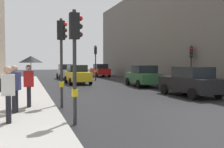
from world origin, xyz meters
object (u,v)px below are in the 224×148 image
object	(u,v)px
car_dark_suv	(191,82)
traffic_light_near_left	(75,46)
traffic_light_far_median	(96,56)
car_red_sedan	(100,70)
pedestrian_with_black_backpack	(7,91)
car_yellow_taxi	(77,74)
traffic_light_near_right	(62,47)
traffic_light_mid_street	(191,59)
pedestrian_with_umbrella	(30,67)
car_silver_hatchback	(66,72)
car_green_estate	(143,76)
pedestrian_with_grey_backpack	(14,86)

from	to	relation	value
car_dark_suv	traffic_light_near_left	bearing A→B (deg)	-148.99
traffic_light_far_median	car_dark_suv	world-z (taller)	traffic_light_far_median
car_red_sedan	pedestrian_with_black_backpack	world-z (taller)	pedestrian_with_black_backpack
traffic_light_far_median	car_yellow_taxi	xyz separation A→B (m)	(-2.59, -3.13, -1.76)
car_red_sedan	pedestrian_with_black_backpack	size ratio (longest dim) A/B	2.38
traffic_light_near_right	car_dark_suv	distance (m)	8.11
traffic_light_mid_street	car_red_sedan	distance (m)	17.28
car_dark_suv	car_red_sedan	size ratio (longest dim) A/B	1.02
pedestrian_with_umbrella	pedestrian_with_black_backpack	xyz separation A→B (m)	(-0.74, -2.73, -0.68)
car_silver_hatchback	car_red_sedan	size ratio (longest dim) A/B	1.00
car_silver_hatchback	car_red_sedan	bearing A→B (deg)	33.93
car_silver_hatchback	traffic_light_near_left	bearing A→B (deg)	-97.64
car_green_estate	car_red_sedan	xyz separation A→B (m)	(0.45, 14.71, 0.00)
traffic_light_far_median	car_yellow_taxi	size ratio (longest dim) A/B	0.91
traffic_light_near_right	pedestrian_with_black_backpack	world-z (taller)	traffic_light_near_right
car_silver_hatchback	car_green_estate	bearing A→B (deg)	-66.97
traffic_light_near_left	car_silver_hatchback	world-z (taller)	traffic_light_near_left
car_yellow_taxi	pedestrian_with_grey_backpack	size ratio (longest dim) A/B	2.38
pedestrian_with_umbrella	pedestrian_with_grey_backpack	bearing A→B (deg)	-118.98
traffic_light_near_left	traffic_light_near_right	world-z (taller)	traffic_light_near_right
traffic_light_mid_street	car_green_estate	size ratio (longest dim) A/B	0.77
traffic_light_mid_street	pedestrian_with_grey_backpack	bearing A→B (deg)	-151.42
traffic_light_far_median	traffic_light_mid_street	bearing A→B (deg)	-61.72
traffic_light_near_left	pedestrian_with_black_backpack	bearing A→B (deg)	172.17
car_dark_suv	pedestrian_with_grey_backpack	distance (m)	10.12
car_yellow_taxi	pedestrian_with_grey_backpack	world-z (taller)	pedestrian_with_grey_backpack
car_green_estate	pedestrian_with_grey_backpack	size ratio (longest dim) A/B	2.44
pedestrian_with_umbrella	car_green_estate	bearing A→B (deg)	41.82
traffic_light_near_right	car_red_sedan	xyz separation A→B (m)	(8.22, 22.62, -1.86)
traffic_light_mid_street	pedestrian_with_umbrella	world-z (taller)	traffic_light_mid_street
traffic_light_near_right	pedestrian_with_black_backpack	bearing A→B (deg)	-125.04
traffic_light_near_left	car_dark_suv	world-z (taller)	traffic_light_near_left
traffic_light_mid_street	pedestrian_with_umbrella	size ratio (longest dim) A/B	1.56
traffic_light_near_right	car_silver_hatchback	world-z (taller)	traffic_light_near_right
traffic_light_near_left	car_yellow_taxi	size ratio (longest dim) A/B	0.88
traffic_light_far_median	car_silver_hatchback	xyz separation A→B (m)	(-2.60, 3.82, -1.76)
pedestrian_with_grey_backpack	car_silver_hatchback	bearing A→B (deg)	76.36
traffic_light_near_right	traffic_light_mid_street	xyz separation A→B (m)	(10.82, 5.60, -0.43)
car_dark_suv	car_red_sedan	distance (m)	21.23
traffic_light_far_median	traffic_light_near_right	world-z (taller)	traffic_light_near_right
pedestrian_with_grey_backpack	traffic_light_near_left	bearing A→B (deg)	-44.09
car_green_estate	car_silver_hatchback	distance (m)	12.18
pedestrian_with_black_backpack	traffic_light_far_median	bearing A→B (deg)	67.16
traffic_light_near_left	pedestrian_with_grey_backpack	world-z (taller)	traffic_light_near_left
traffic_light_near_right	pedestrian_with_umbrella	size ratio (longest dim) A/B	1.85
car_green_estate	pedestrian_with_umbrella	bearing A→B (deg)	-138.18
pedestrian_with_umbrella	pedestrian_with_black_backpack	distance (m)	2.91
car_silver_hatchback	car_yellow_taxi	size ratio (longest dim) A/B	1.00
car_silver_hatchback	pedestrian_with_black_backpack	bearing A→B (deg)	-102.98
car_red_sedan	traffic_light_near_right	bearing A→B (deg)	-109.96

